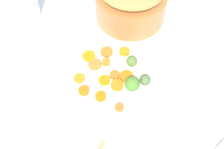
% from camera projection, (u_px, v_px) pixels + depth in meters
% --- Properties ---
extents(tabletop, '(2.40, 2.40, 0.02)m').
position_uv_depth(tabletop, '(107.00, 85.00, 0.92)').
color(tabletop, white).
rests_on(tabletop, ground).
extents(serving_bowl_carrots, '(0.26, 0.26, 0.07)m').
position_uv_depth(serving_bowl_carrots, '(112.00, 83.00, 0.87)').
color(serving_bowl_carrots, white).
rests_on(serving_bowl_carrots, tabletop).
extents(metal_pot, '(0.24, 0.24, 0.11)m').
position_uv_depth(metal_pot, '(131.00, 5.00, 1.02)').
color(metal_pot, '#CE793F').
rests_on(metal_pot, tabletop).
extents(carrot_slice_0, '(0.05, 0.05, 0.01)m').
position_uv_depth(carrot_slice_0, '(107.00, 52.00, 0.88)').
color(carrot_slice_0, orange).
rests_on(carrot_slice_0, serving_bowl_carrots).
extents(carrot_slice_1, '(0.04, 0.04, 0.01)m').
position_uv_depth(carrot_slice_1, '(115.00, 75.00, 0.84)').
color(carrot_slice_1, orange).
rests_on(carrot_slice_1, serving_bowl_carrots).
extents(carrot_slice_2, '(0.04, 0.04, 0.01)m').
position_uv_depth(carrot_slice_2, '(84.00, 91.00, 0.81)').
color(carrot_slice_2, orange).
rests_on(carrot_slice_2, serving_bowl_carrots).
extents(carrot_slice_3, '(0.04, 0.04, 0.01)m').
position_uv_depth(carrot_slice_3, '(117.00, 85.00, 0.82)').
color(carrot_slice_3, orange).
rests_on(carrot_slice_3, serving_bowl_carrots).
extents(carrot_slice_4, '(0.03, 0.03, 0.01)m').
position_uv_depth(carrot_slice_4, '(106.00, 62.00, 0.86)').
color(carrot_slice_4, orange).
rests_on(carrot_slice_4, serving_bowl_carrots).
extents(carrot_slice_5, '(0.03, 0.03, 0.01)m').
position_uv_depth(carrot_slice_5, '(118.00, 108.00, 0.78)').
color(carrot_slice_5, orange).
rests_on(carrot_slice_5, serving_bowl_carrots).
extents(carrot_slice_6, '(0.04, 0.04, 0.01)m').
position_uv_depth(carrot_slice_6, '(95.00, 64.00, 0.86)').
color(carrot_slice_6, orange).
rests_on(carrot_slice_6, serving_bowl_carrots).
extents(carrot_slice_7, '(0.05, 0.05, 0.01)m').
position_uv_depth(carrot_slice_7, '(89.00, 56.00, 0.87)').
color(carrot_slice_7, orange).
rests_on(carrot_slice_7, serving_bowl_carrots).
extents(carrot_slice_8, '(0.04, 0.04, 0.01)m').
position_uv_depth(carrot_slice_8, '(101.00, 96.00, 0.80)').
color(carrot_slice_8, orange).
rests_on(carrot_slice_8, serving_bowl_carrots).
extents(carrot_slice_9, '(0.04, 0.04, 0.01)m').
position_uv_depth(carrot_slice_9, '(124.00, 52.00, 0.88)').
color(carrot_slice_9, orange).
rests_on(carrot_slice_9, serving_bowl_carrots).
extents(carrot_slice_10, '(0.05, 0.05, 0.01)m').
position_uv_depth(carrot_slice_10, '(126.00, 76.00, 0.83)').
color(carrot_slice_10, orange).
rests_on(carrot_slice_10, serving_bowl_carrots).
extents(carrot_slice_11, '(0.04, 0.04, 0.01)m').
position_uv_depth(carrot_slice_11, '(79.00, 78.00, 0.83)').
color(carrot_slice_11, orange).
rests_on(carrot_slice_11, serving_bowl_carrots).
extents(carrot_slice_12, '(0.04, 0.04, 0.01)m').
position_uv_depth(carrot_slice_12, '(104.00, 80.00, 0.83)').
color(carrot_slice_12, orange).
rests_on(carrot_slice_12, serving_bowl_carrots).
extents(brussels_sprout_0, '(0.04, 0.04, 0.04)m').
position_uv_depth(brussels_sprout_0, '(132.00, 84.00, 0.80)').
color(brussels_sprout_0, '#50882D').
rests_on(brussels_sprout_0, serving_bowl_carrots).
extents(brussels_sprout_1, '(0.03, 0.03, 0.03)m').
position_uv_depth(brussels_sprout_1, '(145.00, 80.00, 0.81)').
color(brussels_sprout_1, '#53713D').
rests_on(brussels_sprout_1, serving_bowl_carrots).
extents(brussels_sprout_2, '(0.03, 0.03, 0.03)m').
position_uv_depth(brussels_sprout_2, '(131.00, 60.00, 0.85)').
color(brussels_sprout_2, '#597D37').
rests_on(brussels_sprout_2, serving_bowl_carrots).
extents(casserole_dish, '(0.26, 0.26, 0.11)m').
position_uv_depth(casserole_dish, '(0.00, 5.00, 1.02)').
color(casserole_dish, white).
rests_on(casserole_dish, tabletop).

